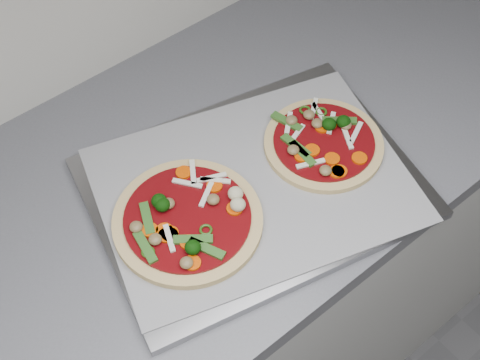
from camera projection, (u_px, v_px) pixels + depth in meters
base_cabinet at (151, 344)px, 1.41m from camera, size 3.60×0.60×0.86m
countertop at (120, 230)px, 1.05m from camera, size 3.60×0.60×0.04m
baking_tray at (254, 188)px, 1.07m from camera, size 0.57×0.47×0.02m
parchment at (254, 184)px, 1.06m from camera, size 0.56×0.47×0.00m
pizza_left at (188, 220)px, 1.00m from camera, size 0.27×0.27×0.04m
pizza_right at (323, 142)px, 1.10m from camera, size 0.27×0.27×0.03m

